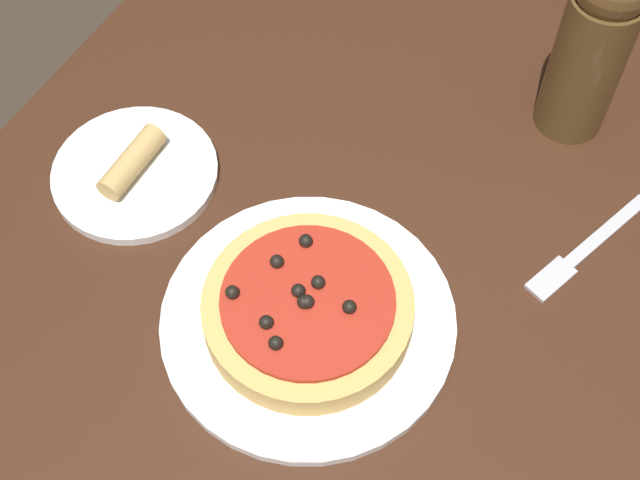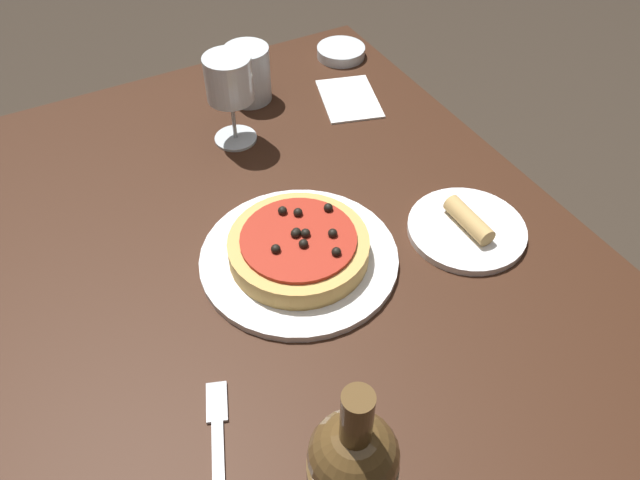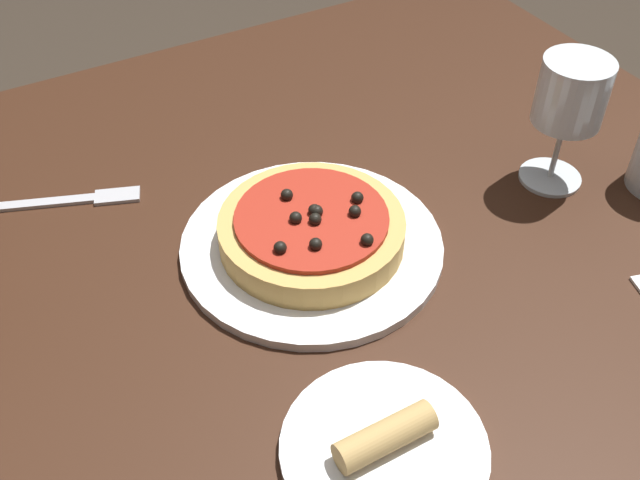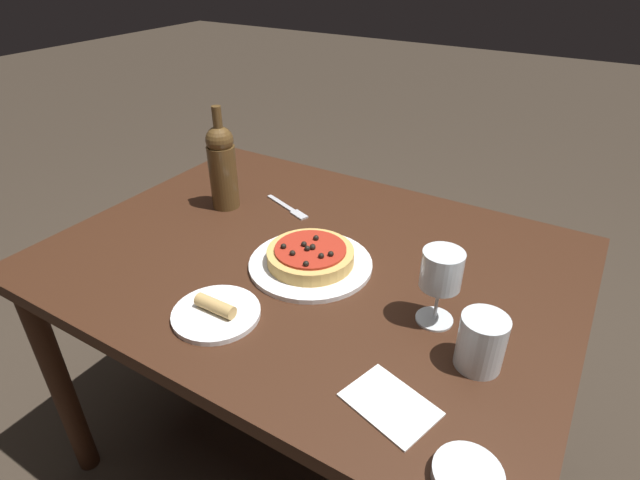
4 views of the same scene
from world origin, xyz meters
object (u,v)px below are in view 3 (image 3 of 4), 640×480
at_px(dinner_plate, 312,246).
at_px(fork, 75,200).
at_px(side_plate, 384,447).
at_px(wine_glass, 571,97).
at_px(dining_table, 277,290).
at_px(pizza, 312,229).

height_order(dinner_plate, fork, dinner_plate).
bearing_deg(side_plate, fork, 106.50).
bearing_deg(fork, side_plate, -52.96).
relative_size(wine_glass, fork, 0.94).
bearing_deg(dining_table, pizza, -54.98).
height_order(wine_glass, side_plate, wine_glass).
relative_size(fork, side_plate, 0.95).
bearing_deg(dining_table, fork, 136.17).
bearing_deg(pizza, fork, 134.35).
xyz_separation_m(dinner_plate, side_plate, (-0.07, -0.26, 0.00)).
relative_size(dining_table, fork, 7.19).
bearing_deg(dining_table, side_plate, -97.98).
distance_m(dinner_plate, fork, 0.30).
xyz_separation_m(dining_table, dinner_plate, (0.03, -0.04, 0.10)).
bearing_deg(dinner_plate, dining_table, 125.11).
bearing_deg(pizza, wine_glass, -6.07).
distance_m(dining_table, pizza, 0.13).
distance_m(dining_table, wine_glass, 0.42).
bearing_deg(dining_table, dinner_plate, -54.89).
bearing_deg(fork, wine_glass, -4.51).
xyz_separation_m(pizza, wine_glass, (0.32, -0.03, 0.09)).
distance_m(dining_table, side_plate, 0.32).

